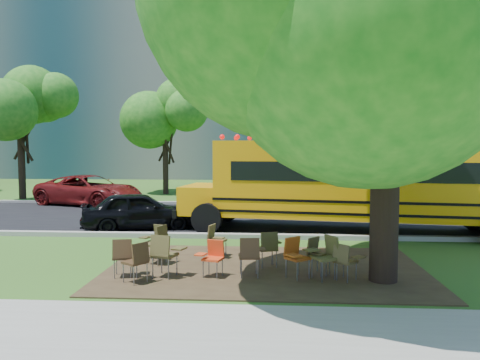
# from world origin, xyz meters

# --- Properties ---
(ground) EXTENTS (160.00, 160.00, 0.00)m
(ground) POSITION_xyz_m (0.00, 0.00, 0.00)
(ground) COLOR #2E4C17
(ground) RESTS_ON ground
(sidewalk) EXTENTS (60.00, 4.00, 0.04)m
(sidewalk) POSITION_xyz_m (0.00, -5.00, 0.02)
(sidewalk) COLOR gray
(sidewalk) RESTS_ON ground
(dirt_patch) EXTENTS (7.00, 4.50, 0.03)m
(dirt_patch) POSITION_xyz_m (1.00, -0.50, 0.01)
(dirt_patch) COLOR #382819
(dirt_patch) RESTS_ON ground
(asphalt_road) EXTENTS (80.00, 8.00, 0.04)m
(asphalt_road) POSITION_xyz_m (0.00, 7.00, 0.02)
(asphalt_road) COLOR black
(asphalt_road) RESTS_ON ground
(kerb_near) EXTENTS (80.00, 0.25, 0.14)m
(kerb_near) POSITION_xyz_m (0.00, 3.00, 0.07)
(kerb_near) COLOR gray
(kerb_near) RESTS_ON ground
(kerb_far) EXTENTS (80.00, 0.25, 0.14)m
(kerb_far) POSITION_xyz_m (0.00, 11.10, 0.07)
(kerb_far) COLOR gray
(kerb_far) RESTS_ON ground
(building_main) EXTENTS (38.00, 16.00, 22.00)m
(building_main) POSITION_xyz_m (-8.00, 36.00, 11.00)
(building_main) COLOR slate
(building_main) RESTS_ON ground
(bg_tree_0) EXTENTS (5.20, 5.20, 7.18)m
(bg_tree_0) POSITION_xyz_m (-12.00, 13.00, 4.57)
(bg_tree_0) COLOR black
(bg_tree_0) RESTS_ON ground
(bg_tree_2) EXTENTS (4.80, 4.80, 6.62)m
(bg_tree_2) POSITION_xyz_m (-5.00, 16.00, 4.21)
(bg_tree_2) COLOR black
(bg_tree_2) RESTS_ON ground
(bg_tree_3) EXTENTS (5.60, 5.60, 7.84)m
(bg_tree_3) POSITION_xyz_m (8.00, 14.00, 5.03)
(bg_tree_3) COLOR black
(bg_tree_3) RESTS_ON ground
(main_tree) EXTENTS (7.20, 7.20, 9.00)m
(main_tree) POSITION_xyz_m (3.39, -1.34, 5.39)
(main_tree) COLOR black
(main_tree) RESTS_ON ground
(school_bus) EXTENTS (12.20, 4.31, 2.93)m
(school_bus) POSITION_xyz_m (4.69, 4.02, 1.69)
(school_bus) COLOR orange
(school_bus) RESTS_ON ground
(chair_0) EXTENTS (0.57, 0.58, 0.84)m
(chair_0) POSITION_xyz_m (-1.91, -1.42, 0.52)
(chair_0) COLOR #3D2815
(chair_0) RESTS_ON ground
(chair_1) EXTENTS (0.72, 0.56, 0.93)m
(chair_1) POSITION_xyz_m (-1.06, -1.40, 0.58)
(chair_1) COLOR #4C4321
(chair_1) RESTS_ON ground
(chair_2) EXTENTS (0.57, 0.72, 0.84)m
(chair_2) POSITION_xyz_m (-1.52, -1.79, 0.52)
(chair_2) COLOR #3E2916
(chair_2) RESTS_ON ground
(chair_3) EXTENTS (0.60, 0.47, 0.78)m
(chair_3) POSITION_xyz_m (-0.09, -1.23, 0.48)
(chair_3) COLOR red
(chair_3) RESTS_ON ground
(chair_4) EXTENTS (0.58, 0.57, 0.87)m
(chair_4) POSITION_xyz_m (0.70, -1.25, 0.54)
(chair_4) COLOR #482D19
(chair_4) RESTS_ON ground
(chair_5) EXTENTS (0.58, 0.73, 0.86)m
(chair_5) POSITION_xyz_m (1.63, -1.24, 0.53)
(chair_5) COLOR #A44711
(chair_5) RESTS_ON ground
(chair_6) EXTENTS (0.75, 0.62, 0.92)m
(chair_6) POSITION_xyz_m (2.25, -1.28, 0.57)
(chair_6) COLOR brown
(chair_6) RESTS_ON ground
(chair_7) EXTENTS (0.68, 0.53, 0.79)m
(chair_7) POSITION_xyz_m (2.62, -1.39, 0.49)
(chair_7) COLOR brown
(chair_7) RESTS_ON ground
(chair_8) EXTENTS (0.57, 0.73, 0.93)m
(chair_8) POSITION_xyz_m (-1.48, -0.25, 0.57)
(chair_8) COLOR #443B1D
(chair_8) RESTS_ON ground
(chair_9) EXTENTS (0.67, 0.53, 0.82)m
(chair_9) POSITION_xyz_m (-1.65, 0.32, 0.51)
(chair_9) COLOR #483E1F
(chair_9) RESTS_ON ground
(chair_10) EXTENTS (0.49, 0.63, 0.81)m
(chair_10) POSITION_xyz_m (-0.25, 0.58, 0.50)
(chair_10) COLOR brown
(chair_10) RESTS_ON ground
(chair_11) EXTENTS (0.58, 0.62, 0.85)m
(chair_11) POSITION_xyz_m (1.08, -0.42, 0.52)
(chair_11) COLOR #47431E
(chair_11) RESTS_ON ground
(chair_12) EXTENTS (0.54, 0.69, 0.80)m
(chair_12) POSITION_xyz_m (2.10, -0.91, 0.49)
(chair_12) COLOR brown
(chair_12) RESTS_ON ground
(black_car) EXTENTS (3.99, 2.59, 1.26)m
(black_car) POSITION_xyz_m (-3.21, 4.27, 0.63)
(black_car) COLOR black
(black_car) RESTS_ON ground
(bg_car_red) EXTENTS (5.62, 3.94, 1.42)m
(bg_car_red) POSITION_xyz_m (-7.36, 10.44, 0.71)
(bg_car_red) COLOR #5B0F10
(bg_car_red) RESTS_ON ground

